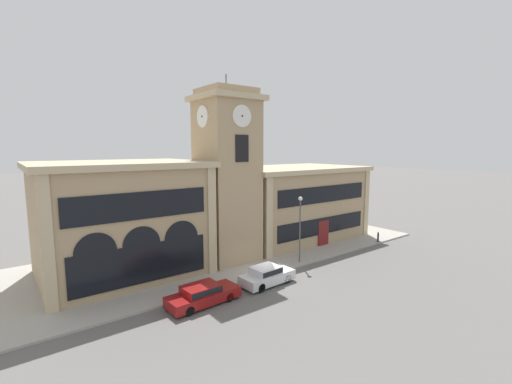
{
  "coord_description": "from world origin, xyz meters",
  "views": [
    {
      "loc": [
        -16.13,
        -20.03,
        10.08
      ],
      "look_at": [
        1.47,
        3.02,
        6.33
      ],
      "focal_mm": 24.0,
      "sensor_mm": 36.0,
      "label": 1
    }
  ],
  "objects_px": {
    "parked_car_mid": "(267,275)",
    "street_lamp": "(300,220)",
    "bollard": "(378,237)",
    "parked_car_near": "(203,294)"
  },
  "relations": [
    {
      "from": "parked_car_mid",
      "to": "street_lamp",
      "type": "distance_m",
      "value": 6.34
    },
    {
      "from": "bollard",
      "to": "street_lamp",
      "type": "bearing_deg",
      "value": 177.91
    },
    {
      "from": "parked_car_near",
      "to": "bollard",
      "type": "bearing_deg",
      "value": 0.93
    },
    {
      "from": "parked_car_near",
      "to": "bollard",
      "type": "height_order",
      "value": "parked_car_near"
    },
    {
      "from": "parked_car_mid",
      "to": "bollard",
      "type": "relative_size",
      "value": 4.03
    },
    {
      "from": "bollard",
      "to": "parked_car_near",
      "type": "bearing_deg",
      "value": -176.34
    },
    {
      "from": "parked_car_near",
      "to": "street_lamp",
      "type": "height_order",
      "value": "street_lamp"
    },
    {
      "from": "street_lamp",
      "to": "bollard",
      "type": "xyz_separation_m",
      "value": [
        11.23,
        -0.41,
        -3.28
      ]
    },
    {
      "from": "parked_car_mid",
      "to": "bollard",
      "type": "xyz_separation_m",
      "value": [
        16.38,
        1.39,
        -0.06
      ]
    },
    {
      "from": "parked_car_mid",
      "to": "street_lamp",
      "type": "xyz_separation_m",
      "value": [
        5.15,
        1.8,
        3.23
      ]
    }
  ]
}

